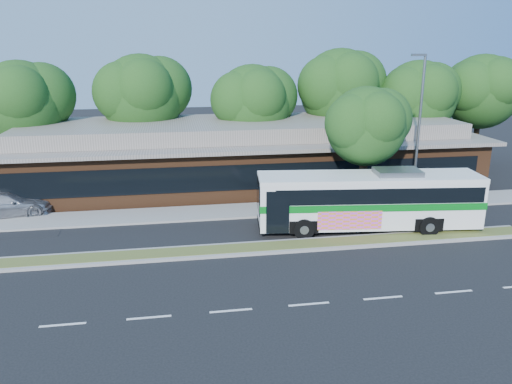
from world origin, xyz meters
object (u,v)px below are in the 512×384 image
sedan (5,204)px  sidewalk_tree (371,124)px  lamp_post (418,126)px  transit_bus (370,197)px

sedan → sidewalk_tree: 21.51m
sidewalk_tree → sedan: bearing=173.3°
lamp_post → sidewalk_tree: size_ratio=1.23×
sedan → transit_bus: bearing=-114.9°
transit_bus → sidewalk_tree: 4.64m
transit_bus → sedan: 20.62m
lamp_post → sedan: lamp_post is taller
lamp_post → sidewalk_tree: (-3.24, -0.59, 0.30)m
lamp_post → transit_bus: bearing=-139.9°
transit_bus → sedan: size_ratio=2.36×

